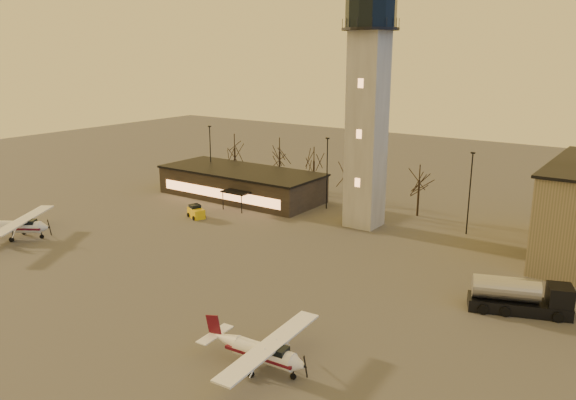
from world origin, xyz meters
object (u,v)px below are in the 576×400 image
at_px(terminal, 241,183).
at_px(cessna_rear, 21,229).
at_px(cessna_front, 266,357).
at_px(fuel_truck, 519,299).
at_px(control_tower, 368,97).
at_px(service_cart, 196,213).

xyz_separation_m(terminal, cessna_rear, (-8.98, -30.17, -0.98)).
height_order(cessna_front, fuel_truck, cessna_front).
distance_m(terminal, fuel_truck, 47.46).
height_order(terminal, cessna_rear, terminal).
bearing_deg(terminal, cessna_rear, -106.58).
relative_size(control_tower, cessna_front, 2.90).
relative_size(cessna_rear, service_cart, 3.69).
relative_size(terminal, fuel_truck, 2.96).
bearing_deg(fuel_truck, cessna_rear, 173.83).
bearing_deg(terminal, control_tower, -5.15).
relative_size(control_tower, terminal, 1.28).
bearing_deg(control_tower, service_cart, -153.64).
height_order(control_tower, cessna_rear, control_tower).
bearing_deg(cessna_front, service_cart, 137.58).
xyz_separation_m(control_tower, cessna_front, (10.33, -34.24, -15.27)).
relative_size(cessna_front, fuel_truck, 1.31).
bearing_deg(cessna_rear, control_tower, 10.17).
height_order(cessna_rear, fuel_truck, cessna_rear).
distance_m(cessna_rear, fuel_truck, 55.16).
bearing_deg(control_tower, cessna_rear, -137.69).
relative_size(fuel_truck, service_cart, 2.77).
bearing_deg(service_cart, terminal, 122.12).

